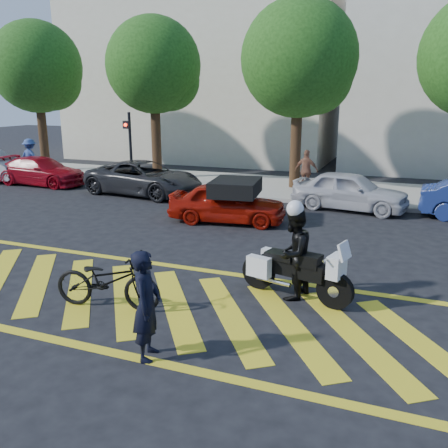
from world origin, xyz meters
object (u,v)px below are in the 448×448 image
(bicycle, at_px, (108,281))
(parked_mid_left, at_px, (144,178))
(officer_moto, at_px, (293,254))
(parked_mid_right, at_px, (350,191))
(police_motorcycle, at_px, (294,270))
(red_convertible, at_px, (227,203))
(parked_left, at_px, (41,171))
(officer_bike, at_px, (147,305))

(bicycle, relative_size, parked_mid_left, 0.42)
(officer_moto, xyz_separation_m, parked_mid_left, (-7.89, 7.79, -0.23))
(officer_moto, distance_m, parked_mid_right, 8.04)
(police_motorcycle, distance_m, parked_mid_right, 8.03)
(bicycle, distance_m, red_convertible, 6.65)
(red_convertible, bearing_deg, parked_left, 65.07)
(officer_bike, distance_m, police_motorcycle, 3.35)
(parked_left, height_order, parked_mid_left, parked_mid_left)
(officer_bike, bearing_deg, red_convertible, -2.99)
(bicycle, relative_size, red_convertible, 0.56)
(red_convertible, relative_size, parked_mid_right, 0.93)
(police_motorcycle, distance_m, parked_left, 15.52)
(bicycle, xyz_separation_m, red_convertible, (-0.15, 6.65, 0.08))
(parked_mid_left, bearing_deg, officer_moto, -127.71)
(officer_moto, bearing_deg, red_convertible, -132.16)
(officer_bike, height_order, parked_mid_left, officer_bike)
(parked_mid_left, bearing_deg, parked_left, 94.35)
(officer_bike, height_order, red_convertible, officer_bike)
(officer_bike, xyz_separation_m, parked_mid_right, (1.63, 10.99, -0.18))
(officer_bike, xyz_separation_m, parked_left, (-11.75, 10.99, -0.23))
(police_motorcycle, distance_m, red_convertible, 5.91)
(bicycle, distance_m, officer_moto, 3.54)
(red_convertible, relative_size, parked_left, 0.86)
(red_convertible, bearing_deg, parked_mid_left, 50.77)
(officer_bike, distance_m, officer_moto, 3.32)
(bicycle, bearing_deg, parked_left, 37.52)
(officer_moto, bearing_deg, police_motorcycle, 134.16)
(officer_bike, distance_m, bicycle, 2.03)
(parked_mid_left, xyz_separation_m, parked_mid_right, (8.02, 0.24, -0.00))
(bicycle, bearing_deg, officer_moto, -69.77)
(officer_moto, bearing_deg, parked_mid_left, -119.95)
(officer_bike, relative_size, parked_mid_right, 0.43)
(police_motorcycle, relative_size, red_convertible, 0.64)
(bicycle, relative_size, officer_moto, 1.14)
(officer_bike, xyz_separation_m, red_convertible, (-1.72, 7.90, -0.23))
(parked_mid_right, bearing_deg, parked_left, 97.99)
(officer_bike, bearing_deg, parked_mid_left, 15.42)
(parked_mid_left, distance_m, parked_mid_right, 8.02)
(officer_bike, relative_size, officer_moto, 0.94)
(officer_moto, relative_size, parked_left, 0.43)
(police_motorcycle, xyz_separation_m, parked_mid_right, (0.11, 8.03, 0.10))
(officer_moto, height_order, parked_mid_left, officer_moto)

